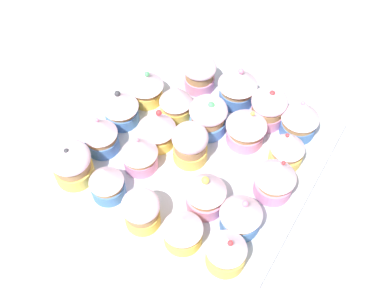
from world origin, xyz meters
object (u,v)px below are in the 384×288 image
(cupcake_0, at_px, (226,250))
(cupcake_1, at_px, (241,213))
(cupcake_14, at_px, (139,152))
(cupcake_21, at_px, (146,86))
(cupcake_5, at_px, (183,230))
(cupcake_10, at_px, (191,144))
(cupcake_3, at_px, (288,148))
(cupcake_16, at_px, (176,100))
(cupcake_13, at_px, (106,182))
(cupcake_7, at_px, (246,127))
(cupcake_2, at_px, (275,176))
(cupcake_6, at_px, (206,191))
(baking_tray, at_px, (192,157))
(cupcake_15, at_px, (157,128))
(cupcake_9, at_px, (140,209))
(cupcake_17, at_px, (200,74))
(cupcake_20, at_px, (120,107))
(cupcake_11, at_px, (208,116))
(cupcake_19, at_px, (100,134))
(cupcake_4, at_px, (300,117))
(cupcake_12, at_px, (238,85))
(cupcake_8, at_px, (268,107))
(cupcake_18, at_px, (72,163))

(cupcake_0, relative_size, cupcake_1, 0.94)
(cupcake_14, height_order, cupcake_21, cupcake_14)
(cupcake_5, height_order, cupcake_10, cupcake_10)
(cupcake_3, bearing_deg, cupcake_16, 92.59)
(cupcake_3, xyz_separation_m, cupcake_13, (-0.19, 0.20, -0.00))
(cupcake_7, height_order, cupcake_13, cupcake_7)
(cupcake_2, height_order, cupcake_3, cupcake_2)
(cupcake_6, bearing_deg, cupcake_10, 45.43)
(baking_tray, relative_size, cupcake_5, 6.02)
(cupcake_15, bearing_deg, cupcake_13, 175.51)
(cupcake_7, bearing_deg, cupcake_10, 142.94)
(cupcake_9, height_order, cupcake_17, cupcake_9)
(cupcake_17, bearing_deg, cupcake_9, -166.94)
(cupcake_2, height_order, cupcake_20, cupcake_2)
(cupcake_11, bearing_deg, cupcake_19, 133.94)
(cupcake_3, xyz_separation_m, cupcake_19, (-0.13, 0.26, 0.00))
(cupcake_4, height_order, cupcake_21, cupcake_4)
(cupcake_16, relative_size, cupcake_20, 0.98)
(cupcake_12, relative_size, cupcake_19, 1.04)
(cupcake_12, distance_m, cupcake_14, 0.21)
(cupcake_1, relative_size, cupcake_13, 1.17)
(cupcake_4, relative_size, cupcake_19, 0.99)
(cupcake_0, xyz_separation_m, cupcake_3, (0.20, 0.00, -0.00))
(cupcake_9, bearing_deg, cupcake_3, -33.21)
(cupcake_4, height_order, cupcake_14, cupcake_4)
(cupcake_16, bearing_deg, cupcake_3, -87.41)
(cupcake_5, height_order, cupcake_21, cupcake_21)
(cupcake_8, height_order, cupcake_11, cupcake_8)
(cupcake_3, distance_m, cupcake_13, 0.28)
(cupcake_18, height_order, cupcake_20, cupcake_18)
(cupcake_6, relative_size, cupcake_13, 1.30)
(cupcake_1, distance_m, cupcake_9, 0.14)
(cupcake_5, xyz_separation_m, cupcake_18, (0.00, 0.20, 0.00))
(cupcake_14, distance_m, cupcake_18, 0.10)
(cupcake_1, height_order, cupcake_4, cupcake_1)
(cupcake_18, bearing_deg, cupcake_21, -1.43)
(cupcake_4, distance_m, cupcake_5, 0.27)
(cupcake_9, distance_m, cupcake_14, 0.10)
(cupcake_2, relative_size, cupcake_19, 1.07)
(cupcake_3, bearing_deg, cupcake_18, 126.41)
(cupcake_12, height_order, cupcake_19, cupcake_12)
(cupcake_15, bearing_deg, cupcake_17, 1.56)
(cupcake_3, bearing_deg, cupcake_15, 110.95)
(cupcake_19, bearing_deg, cupcake_16, -27.66)
(cupcake_13, bearing_deg, cupcake_20, 28.28)
(cupcake_0, height_order, cupcake_17, cupcake_0)
(baking_tray, relative_size, cupcake_20, 5.35)
(cupcake_10, height_order, cupcake_13, cupcake_10)
(cupcake_0, bearing_deg, cupcake_1, 8.42)
(cupcake_3, distance_m, cupcake_7, 0.07)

